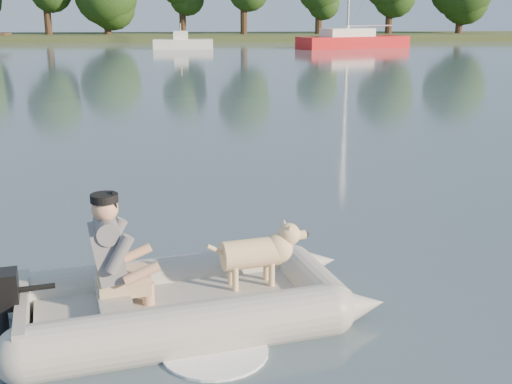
{
  "coord_description": "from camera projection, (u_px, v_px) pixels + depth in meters",
  "views": [
    {
      "loc": [
        -0.28,
        -5.86,
        2.91
      ],
      "look_at": [
        0.31,
        1.73,
        0.75
      ],
      "focal_mm": 45.0,
      "sensor_mm": 36.0,
      "label": 1
    }
  ],
  "objects": [
    {
      "name": "water",
      "position": [
        238.0,
        311.0,
        6.44
      ],
      "size": [
        160.0,
        160.0,
        0.0
      ],
      "primitive_type": "plane",
      "color": "slate",
      "rests_on": "ground"
    },
    {
      "name": "shore_bank",
      "position": [
        207.0,
        37.0,
        65.83
      ],
      "size": [
        160.0,
        12.0,
        0.7
      ],
      "primitive_type": "cube",
      "color": "#47512D",
      "rests_on": "water"
    },
    {
      "name": "dinghy",
      "position": [
        187.0,
        261.0,
        6.14
      ],
      "size": [
        5.48,
        4.5,
        1.4
      ],
      "primitive_type": null,
      "rotation": [
        0.0,
        0.0,
        0.23
      ],
      "color": "#9D9D98",
      "rests_on": "water"
    },
    {
      "name": "man",
      "position": [
        110.0,
        248.0,
        5.93
      ],
      "size": [
        0.86,
        0.78,
        1.09
      ],
      "primitive_type": null,
      "rotation": [
        0.0,
        0.0,
        0.23
      ],
      "color": "slate",
      "rests_on": "dinghy"
    },
    {
      "name": "dog",
      "position": [
        251.0,
        258.0,
        6.4
      ],
      "size": [
        1.0,
        0.54,
        0.63
      ],
      "primitive_type": null,
      "rotation": [
        0.0,
        0.0,
        0.23
      ],
      "color": "tan",
      "rests_on": "dinghy"
    },
    {
      "name": "outboard_motor",
      "position": [
        2.0,
        312.0,
        5.72
      ],
      "size": [
        0.48,
        0.38,
        0.8
      ],
      "primitive_type": null,
      "rotation": [
        0.0,
        0.0,
        0.23
      ],
      "color": "black",
      "rests_on": "dinghy"
    },
    {
      "name": "motorboat",
      "position": [
        183.0,
        37.0,
        49.7
      ],
      "size": [
        4.78,
        1.87,
        2.02
      ],
      "primitive_type": null,
      "rotation": [
        0.0,
        0.0,
        0.01
      ],
      "color": "white",
      "rests_on": "water"
    },
    {
      "name": "sailboat",
      "position": [
        352.0,
        41.0,
        51.18
      ],
      "size": [
        9.47,
        5.69,
        12.5
      ],
      "rotation": [
        0.0,
        0.0,
        0.35
      ],
      "color": "red",
      "rests_on": "water"
    }
  ]
}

